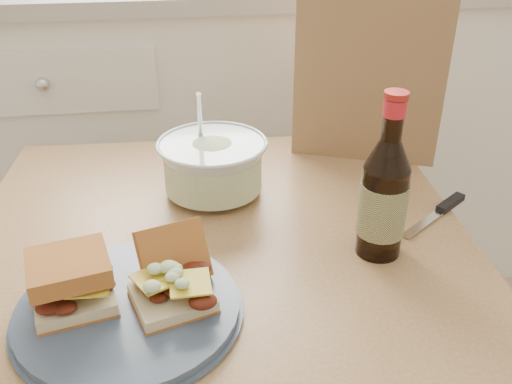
{
  "coord_description": "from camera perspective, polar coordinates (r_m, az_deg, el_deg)",
  "views": [
    {
      "loc": [
        -0.17,
        -0.01,
        1.2
      ],
      "look_at": [
        -0.06,
        0.76,
        0.76
      ],
      "focal_mm": 40.0,
      "sensor_mm": 36.0,
      "label": 1
    }
  ],
  "objects": [
    {
      "name": "cabinet_run",
      "position": [
        1.87,
        -2.15,
        6.33
      ],
      "size": [
        2.5,
        0.64,
        0.94
      ],
      "color": "white",
      "rests_on": "ground"
    },
    {
      "name": "dining_table",
      "position": [
        0.98,
        -3.47,
        -9.89
      ],
      "size": [
        0.85,
        0.85,
        0.68
      ],
      "rotation": [
        0.0,
        0.0,
        -0.05
      ],
      "color": "tan",
      "rests_on": "ground"
    },
    {
      "name": "plate",
      "position": [
        0.79,
        -12.62,
        -11.44
      ],
      "size": [
        0.3,
        0.3,
        0.02
      ],
      "primitive_type": "cylinder",
      "color": "#404F67",
      "rests_on": "dining_table"
    },
    {
      "name": "sandwich_left",
      "position": [
        0.78,
        -17.99,
        -8.53
      ],
      "size": [
        0.12,
        0.11,
        0.07
      ],
      "rotation": [
        0.0,
        0.0,
        0.24
      ],
      "color": "beige",
      "rests_on": "plate"
    },
    {
      "name": "sandwich_right",
      "position": [
        0.77,
        -8.37,
        -8.43
      ],
      "size": [
        0.12,
        0.16,
        0.08
      ],
      "rotation": [
        0.0,
        0.0,
        0.31
      ],
      "color": "beige",
      "rests_on": "plate"
    },
    {
      "name": "coleslaw_bowl",
      "position": [
        1.03,
        -4.32,
        2.4
      ],
      "size": [
        0.2,
        0.2,
        0.2
      ],
      "color": "silver",
      "rests_on": "dining_table"
    },
    {
      "name": "beer_bottle",
      "position": [
        0.86,
        12.65,
        -0.44
      ],
      "size": [
        0.07,
        0.07,
        0.26
      ],
      "rotation": [
        0.0,
        0.0,
        0.43
      ],
      "color": "black",
      "rests_on": "dining_table"
    },
    {
      "name": "knife",
      "position": [
        1.05,
        18.28,
        -1.54
      ],
      "size": [
        0.16,
        0.12,
        0.01
      ],
      "rotation": [
        0.0,
        0.0,
        0.64
      ],
      "color": "silver",
      "rests_on": "dining_table"
    },
    {
      "name": "paper_bag",
      "position": [
        1.22,
        11.54,
        13.12
      ],
      "size": [
        0.34,
        0.28,
        0.38
      ],
      "primitive_type": "cube",
      "rotation": [
        0.0,
        0.0,
        -0.38
      ],
      "color": "#9C764B",
      "rests_on": "dining_table"
    }
  ]
}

